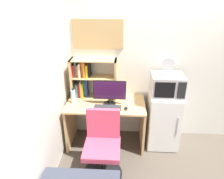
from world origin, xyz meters
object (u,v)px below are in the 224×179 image
Objects in this scene: computer_mouse at (126,108)px; microwave at (167,85)px; keyboard at (108,107)px; hutch_bookshelf at (87,77)px; monitor at (110,92)px; mini_fridge at (163,120)px; water_bottle at (73,96)px; wall_corkboard at (98,34)px; desk_fan at (168,65)px; desk_chair at (103,149)px.

microwave reaches higher than computer_mouse.
keyboard is 0.95m from microwave.
hutch_bookshelf is 0.82m from computer_mouse.
computer_mouse is (0.63, -0.40, -0.33)m from hutch_bookshelf.
monitor reaches higher than mini_fridge.
mini_fridge is (1.43, 0.06, -0.41)m from water_bottle.
hutch_bookshelf is at bearing 171.63° from microwave.
wall_corkboard is (-0.20, 0.36, 0.79)m from monitor.
water_bottle is 1.44m from microwave.
wall_corkboard reaches higher than monitor.
mini_fridge is at bearing 4.43° from monitor.
computer_mouse is 0.84m from water_bottle.
keyboard is (-0.02, -0.13, -0.20)m from monitor.
keyboard is (0.36, -0.38, -0.33)m from hutch_bookshelf.
mini_fridge is 3.47× the size of desk_fan.
microwave is at bearing 89.98° from mini_fridge.
microwave reaches higher than mini_fridge.
wall_corkboard is at bearing 132.04° from computer_mouse.
wall_corkboard reaches higher than computer_mouse.
hutch_bookshelf is 2.73× the size of desk_fan.
hutch_bookshelf is 1.25m from microwave.
microwave is (0.88, 0.20, 0.31)m from keyboard.
wall_corkboard reaches higher than hutch_bookshelf.
microwave is at bearing -8.37° from hutch_bookshelf.
hutch_bookshelf is 0.38m from water_bottle.
keyboard is 0.86× the size of microwave.
hutch_bookshelf is at bearing 147.62° from computer_mouse.
microwave is at bearing -15.13° from wall_corkboard.
monitor is 1.00m from mini_fridge.
mini_fridge is 1.71m from wall_corkboard.
wall_corkboard is at bearing 30.74° from hutch_bookshelf.
water_bottle is at bearing -136.42° from wall_corkboard.
hutch_bookshelf is at bearing 171.22° from desk_fan.
hutch_bookshelf is 1.41m from mini_fridge.
monitor is 4.99× the size of computer_mouse.
microwave is at bearing 12.75° from keyboard.
monitor is (0.38, -0.25, -0.13)m from hutch_bookshelf.
wall_corkboard reaches higher than desk_fan.
mini_fridge reaches higher than keyboard.
water_bottle is 0.31× the size of wall_corkboard.
desk_fan reaches higher than water_bottle.
hutch_bookshelf is 7.28× the size of computer_mouse.
desk_fan is at bearing 2.22° from water_bottle.
desk_fan is 0.29× the size of desk_chair.
mini_fridge is at bearing 19.61° from computer_mouse.
monitor is at bearing 81.47° from keyboard.
microwave is 1.30m from wall_corkboard.
hutch_bookshelf is 1.78× the size of keyboard.
keyboard is at bearing -46.72° from hutch_bookshelf.
monitor is 0.58m from water_bottle.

